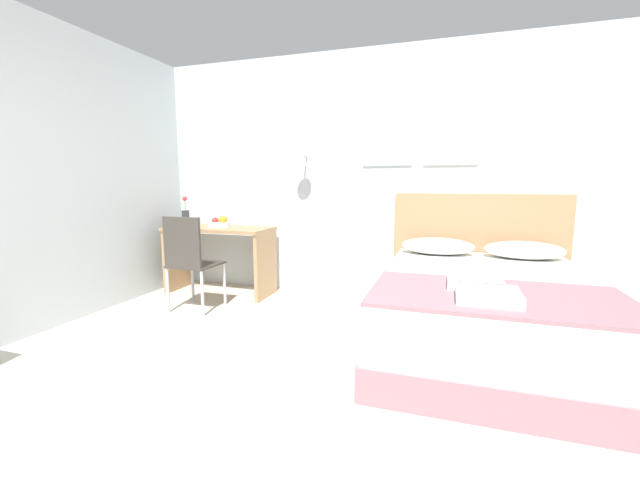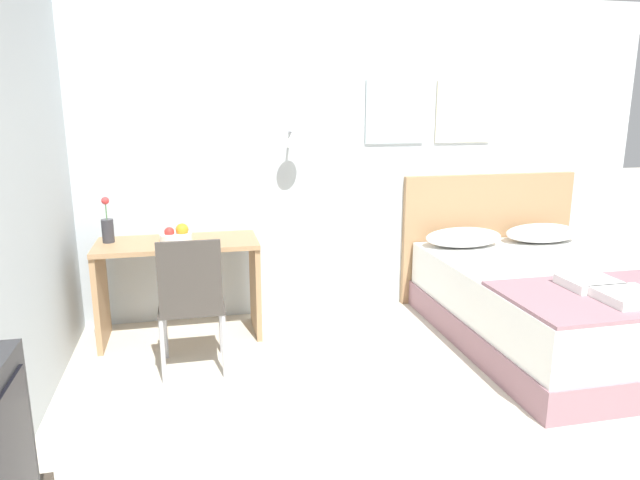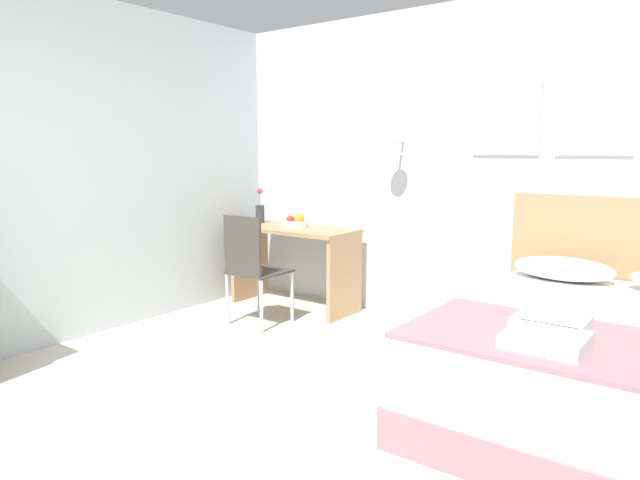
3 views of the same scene
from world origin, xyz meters
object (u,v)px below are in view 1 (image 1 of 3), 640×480
object	(u,v)px
bed	(484,313)
folded_towel_near_foot	(475,282)
flower_vase	(186,215)
desk	(220,247)
throw_blanket	(496,296)
fruit_bowl	(220,223)
headboard	(477,252)
pillow_left	(437,246)
pillow_right	(524,250)
folded_towel_mid_bed	(488,295)
desk_chair	(189,257)

from	to	relation	value
bed	folded_towel_near_foot	bearing A→B (deg)	-103.90
bed	folded_towel_near_foot	size ratio (longest dim) A/B	6.34
folded_towel_near_foot	flower_vase	distance (m)	3.40
desk	throw_blanket	bearing A→B (deg)	-26.14
desk	fruit_bowl	xyz separation A→B (m)	(-0.00, 0.02, 0.27)
bed	desk	distance (m)	2.87
headboard	pillow_left	xyz separation A→B (m)	(-0.38, -0.27, 0.08)
pillow_right	flower_vase	world-z (taller)	flower_vase
folded_towel_near_foot	folded_towel_mid_bed	distance (m)	0.30
folded_towel_near_foot	folded_towel_mid_bed	xyz separation A→B (m)	(0.05, -0.29, 0.00)
pillow_left	folded_towel_mid_bed	xyz separation A→B (m)	(0.31, -1.57, -0.03)
pillow_right	bed	bearing A→B (deg)	-114.96
throw_blanket	folded_towel_near_foot	world-z (taller)	folded_towel_near_foot
flower_vase	headboard	bearing A→B (deg)	4.57
throw_blanket	desk	distance (m)	3.07
pillow_left	desk	bearing A→B (deg)	-178.40
headboard	folded_towel_near_foot	distance (m)	1.55
folded_towel_mid_bed	throw_blanket	bearing A→B (deg)	66.85
headboard	throw_blanket	distance (m)	1.69
throw_blanket	desk_chair	bearing A→B (deg)	165.81
pillow_right	folded_towel_near_foot	world-z (taller)	pillow_right
throw_blanket	folded_towel_mid_bed	size ratio (longest dim) A/B	4.32
desk	desk_chair	distance (m)	0.68
desk	desk_chair	xyz separation A→B (m)	(0.09, -0.68, 0.02)
folded_towel_mid_bed	headboard	bearing A→B (deg)	88.04
bed	throw_blanket	size ratio (longest dim) A/B	1.42
pillow_left	flower_vase	world-z (taller)	flower_vase
folded_towel_near_foot	throw_blanket	bearing A→B (deg)	-52.06
bed	pillow_left	size ratio (longest dim) A/B	3.11
throw_blanket	desk	size ratio (longest dim) A/B	1.24
headboard	flower_vase	size ratio (longest dim) A/B	4.79
pillow_left	folded_towel_mid_bed	distance (m)	1.60
pillow_left	pillow_right	xyz separation A→B (m)	(0.75, 0.00, 0.00)
bed	flower_vase	size ratio (longest dim) A/B	6.11
desk	desk_chair	world-z (taller)	desk_chair
bed	pillow_right	size ratio (longest dim) A/B	3.11
bed	flower_vase	xyz separation A→B (m)	(-3.26, 0.82, 0.59)
pillow_left	flower_vase	size ratio (longest dim) A/B	1.96
pillow_right	desk_chair	size ratio (longest dim) A/B	0.71
folded_towel_near_foot	desk_chair	bearing A→B (deg)	168.32
pillow_right	folded_towel_near_foot	size ratio (longest dim) A/B	2.04
folded_towel_near_foot	desk_chair	world-z (taller)	desk_chair
throw_blanket	fruit_bowl	world-z (taller)	fruit_bowl
fruit_bowl	flower_vase	bearing A→B (deg)	173.57
desk	headboard	bearing A→B (deg)	6.93
folded_towel_mid_bed	desk_chair	distance (m)	2.73
throw_blanket	flower_vase	bearing A→B (deg)	156.31
bed	desk_chair	distance (m)	2.68
pillow_left	fruit_bowl	bearing A→B (deg)	-178.87
folded_towel_near_foot	desk_chair	size ratio (longest dim) A/B	0.35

